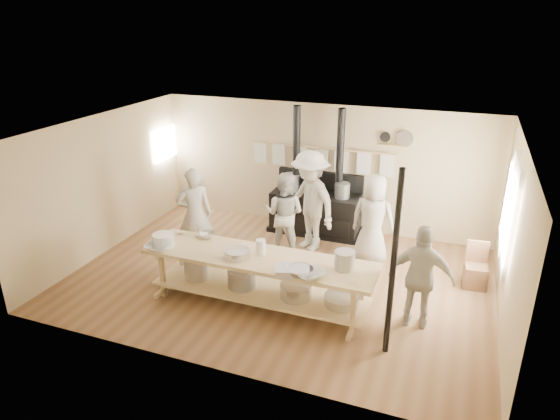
{
  "coord_description": "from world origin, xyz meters",
  "views": [
    {
      "loc": [
        2.68,
        -7.09,
        4.31
      ],
      "look_at": [
        -0.07,
        0.2,
        1.19
      ],
      "focal_mm": 32.0,
      "sensor_mm": 36.0,
      "label": 1
    }
  ],
  "objects_px": {
    "prep_table": "(258,276)",
    "cook_by_window": "(310,201)",
    "stove": "(316,208)",
    "cook_left": "(284,214)",
    "cook_center": "(373,219)",
    "roasting_pan": "(293,271)",
    "cook_far_left": "(195,215)",
    "chair": "(475,274)",
    "cook_right": "(421,278)"
  },
  "relations": [
    {
      "from": "prep_table",
      "to": "cook_by_window",
      "type": "relative_size",
      "value": 1.85
    },
    {
      "from": "stove",
      "to": "prep_table",
      "type": "bearing_deg",
      "value": -90.04
    },
    {
      "from": "prep_table",
      "to": "cook_left",
      "type": "distance_m",
      "value": 1.91
    },
    {
      "from": "cook_left",
      "to": "cook_center",
      "type": "distance_m",
      "value": 1.63
    },
    {
      "from": "stove",
      "to": "cook_left",
      "type": "relative_size",
      "value": 1.63
    },
    {
      "from": "stove",
      "to": "roasting_pan",
      "type": "distance_m",
      "value": 3.43
    },
    {
      "from": "prep_table",
      "to": "cook_far_left",
      "type": "bearing_deg",
      "value": 147.85
    },
    {
      "from": "chair",
      "to": "stove",
      "type": "bearing_deg",
      "value": 152.9
    },
    {
      "from": "stove",
      "to": "cook_right",
      "type": "distance_m",
      "value": 3.61
    },
    {
      "from": "cook_right",
      "to": "roasting_pan",
      "type": "relative_size",
      "value": 3.36
    },
    {
      "from": "stove",
      "to": "cook_left",
      "type": "distance_m",
      "value": 1.21
    },
    {
      "from": "stove",
      "to": "cook_far_left",
      "type": "height_order",
      "value": "stove"
    },
    {
      "from": "stove",
      "to": "cook_far_left",
      "type": "bearing_deg",
      "value": -131.23
    },
    {
      "from": "cook_left",
      "to": "cook_by_window",
      "type": "height_order",
      "value": "cook_by_window"
    },
    {
      "from": "cook_center",
      "to": "chair",
      "type": "bearing_deg",
      "value": 178.22
    },
    {
      "from": "prep_table",
      "to": "cook_left",
      "type": "relative_size",
      "value": 2.26
    },
    {
      "from": "cook_left",
      "to": "cook_center",
      "type": "height_order",
      "value": "cook_center"
    },
    {
      "from": "cook_center",
      "to": "cook_by_window",
      "type": "xyz_separation_m",
      "value": [
        -1.23,
        0.12,
        0.14
      ]
    },
    {
      "from": "stove",
      "to": "chair",
      "type": "distance_m",
      "value": 3.39
    },
    {
      "from": "chair",
      "to": "cook_far_left",
      "type": "bearing_deg",
      "value": -177.51
    },
    {
      "from": "prep_table",
      "to": "cook_right",
      "type": "xyz_separation_m",
      "value": [
        2.37,
        0.31,
        0.27
      ]
    },
    {
      "from": "cook_left",
      "to": "roasting_pan",
      "type": "bearing_deg",
      "value": 114.55
    },
    {
      "from": "cook_far_left",
      "to": "cook_right",
      "type": "height_order",
      "value": "cook_far_left"
    },
    {
      "from": "prep_table",
      "to": "cook_left",
      "type": "xyz_separation_m",
      "value": [
        -0.26,
        1.87,
        0.28
      ]
    },
    {
      "from": "cook_left",
      "to": "cook_by_window",
      "type": "bearing_deg",
      "value": -136.04
    },
    {
      "from": "prep_table",
      "to": "chair",
      "type": "distance_m",
      "value": 3.65
    },
    {
      "from": "prep_table",
      "to": "cook_right",
      "type": "height_order",
      "value": "cook_right"
    },
    {
      "from": "prep_table",
      "to": "cook_center",
      "type": "relative_size",
      "value": 2.16
    },
    {
      "from": "cook_far_left",
      "to": "cook_left",
      "type": "xyz_separation_m",
      "value": [
        1.44,
        0.8,
        -0.08
      ]
    },
    {
      "from": "roasting_pan",
      "to": "cook_far_left",
      "type": "bearing_deg",
      "value": 149.44
    },
    {
      "from": "cook_left",
      "to": "stove",
      "type": "bearing_deg",
      "value": -101.44
    },
    {
      "from": "prep_table",
      "to": "cook_right",
      "type": "relative_size",
      "value": 2.27
    },
    {
      "from": "cook_by_window",
      "to": "roasting_pan",
      "type": "height_order",
      "value": "cook_by_window"
    },
    {
      "from": "cook_center",
      "to": "roasting_pan",
      "type": "height_order",
      "value": "cook_center"
    },
    {
      "from": "cook_far_left",
      "to": "chair",
      "type": "relative_size",
      "value": 2.28
    },
    {
      "from": "cook_center",
      "to": "chair",
      "type": "distance_m",
      "value": 1.93
    },
    {
      "from": "cook_right",
      "to": "chair",
      "type": "bearing_deg",
      "value": -117.03
    },
    {
      "from": "stove",
      "to": "cook_by_window",
      "type": "distance_m",
      "value": 0.93
    },
    {
      "from": "stove",
      "to": "cook_center",
      "type": "relative_size",
      "value": 1.56
    },
    {
      "from": "prep_table",
      "to": "cook_by_window",
      "type": "xyz_separation_m",
      "value": [
        0.12,
        2.22,
        0.45
      ]
    },
    {
      "from": "cook_far_left",
      "to": "cook_center",
      "type": "relative_size",
      "value": 1.06
    },
    {
      "from": "cook_far_left",
      "to": "cook_right",
      "type": "bearing_deg",
      "value": 133.13
    },
    {
      "from": "cook_right",
      "to": "cook_by_window",
      "type": "height_order",
      "value": "cook_by_window"
    },
    {
      "from": "prep_table",
      "to": "roasting_pan",
      "type": "height_order",
      "value": "roasting_pan"
    },
    {
      "from": "cook_center",
      "to": "chair",
      "type": "xyz_separation_m",
      "value": [
        1.81,
        -0.29,
        -0.6
      ]
    },
    {
      "from": "cook_right",
      "to": "roasting_pan",
      "type": "height_order",
      "value": "cook_right"
    },
    {
      "from": "cook_far_left",
      "to": "cook_left",
      "type": "relative_size",
      "value": 1.1
    },
    {
      "from": "cook_by_window",
      "to": "chair",
      "type": "xyz_separation_m",
      "value": [
        3.04,
        -0.41,
        -0.75
      ]
    },
    {
      "from": "prep_table",
      "to": "cook_right",
      "type": "bearing_deg",
      "value": 7.55
    },
    {
      "from": "prep_table",
      "to": "cook_center",
      "type": "bearing_deg",
      "value": 57.33
    }
  ]
}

